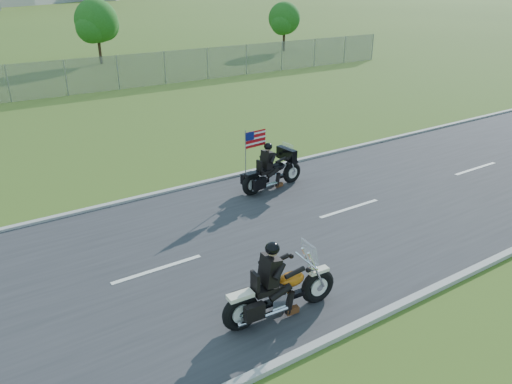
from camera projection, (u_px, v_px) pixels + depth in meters
ground at (232, 247)px, 12.59m from camera, size 420.00×420.00×0.00m
road at (232, 247)px, 12.58m from camera, size 120.00×8.00×0.04m
curb_north at (166, 192)px, 15.68m from camera, size 120.00×0.18×0.12m
curb_south at (340, 334)px, 9.46m from camera, size 120.00×0.18×0.12m
tree_fence_near at (97, 23)px, 37.48m from camera, size 3.52×3.28×4.75m
tree_fence_far at (284, 20)px, 44.09m from camera, size 3.08×2.87×4.20m
motorcycle_lead at (279, 293)px, 9.84m from camera, size 2.59×0.71×1.74m
motorcycle_follow at (272, 173)px, 15.80m from camera, size 2.37×0.80×1.98m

